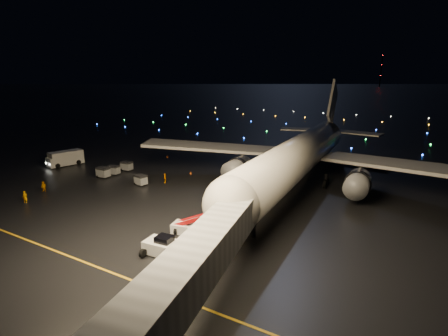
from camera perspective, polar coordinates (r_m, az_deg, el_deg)
The scene contains 20 objects.
ground at distance 331.60m, azimuth 25.23°, elevation 10.15°, with size 2000.00×2000.00×0.00m, color black.
lane_centre at distance 51.61m, azimuth 6.75°, elevation -5.38°, with size 0.25×80.00×0.02m, color gold.
lane_cross at distance 44.62m, azimuth -28.94°, elevation -10.48°, with size 60.00×0.25×0.02m, color gold.
airliner at distance 60.72m, azimuth 13.13°, elevation 5.70°, with size 60.57×57.54×17.16m, color silver, non-canonical shape.
pushback_tug at distance 36.80m, azimuth -9.69°, elevation -12.34°, with size 4.19×2.19×1.99m, color silver.
belt_loader at distance 40.64m, azimuth -5.13°, elevation -8.34°, with size 7.18×1.96×3.48m, color silver, non-canonical shape.
service_truck at distance 78.75m, azimuth -24.37°, elevation 1.49°, with size 2.57×8.12×2.99m, color silver.
crew_a at distance 57.97m, azimuth -29.73°, elevation -4.12°, with size 0.63×0.42×1.74m, color #FF9800.
crew_b at distance 62.00m, azimuth -27.36°, elevation -2.73°, with size 0.82×0.64×1.69m, color #FF9800.
crew_c at distance 60.69m, azimuth -9.61°, elevation -1.63°, with size 0.96×0.40×1.64m, color #FF9800.
safety_cone_0 at distance 55.02m, azimuth -0.69°, elevation -3.77°, with size 0.40×0.40×0.46m, color #F95F14.
safety_cone_1 at distance 59.22m, azimuth 3.44°, elevation -2.42°, with size 0.46×0.46×0.53m, color #F95F14.
safety_cone_2 at distance 65.75m, azimuth -5.47°, elevation -0.77°, with size 0.40×0.40×0.46m, color #F95F14.
safety_cone_3 at distance 79.96m, azimuth -9.25°, elevation 1.88°, with size 0.44×0.44×0.50m, color #F95F14.
radio_mast at distance 775.18m, azimuth 24.28°, elevation 14.37°, with size 1.80×1.80×64.00m, color black.
taxiway_lights at distance 140.25m, azimuth 17.33°, elevation 6.78°, with size 164.00×92.00×0.36m, color black, non-canonical shape.
baggage_cart_0 at distance 60.21m, azimuth -13.44°, elevation -1.93°, with size 2.02×1.41×1.71m, color gray.
baggage_cart_1 at distance 68.13m, azimuth -17.57°, elevation -0.31°, with size 1.99×1.39×1.69m, color gray.
baggage_cart_2 at distance 70.34m, azimuth -15.61°, elevation 0.31°, with size 2.05×1.44×1.74m, color gray.
baggage_cart_3 at distance 66.64m, azimuth -19.11°, elevation -0.69°, with size 2.19×1.53×1.86m, color gray.
Camera 1 is at (31.03, -29.68, 17.50)m, focal length 28.00 mm.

